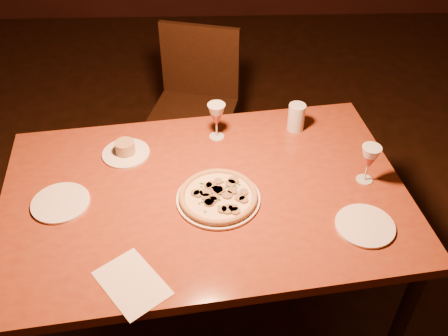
{
  "coord_description": "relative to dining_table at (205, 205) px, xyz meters",
  "views": [
    {
      "loc": [
        0.12,
        -1.34,
        2.15
      ],
      "look_at": [
        0.16,
        0.1,
        0.9
      ],
      "focal_mm": 40.0,
      "sensor_mm": 36.0,
      "label": 1
    }
  ],
  "objects": [
    {
      "name": "floor",
      "position": [
        -0.09,
        -0.05,
        -0.75
      ],
      "size": [
        7.0,
        7.0,
        0.0
      ],
      "primitive_type": "plane",
      "color": "#331A11",
      "rests_on": "ground"
    },
    {
      "name": "dining_table",
      "position": [
        0.0,
        0.0,
        0.0
      ],
      "size": [
        1.66,
        1.18,
        0.83
      ],
      "rotation": [
        0.0,
        0.0,
        0.13
      ],
      "color": "brown",
      "rests_on": "floor"
    },
    {
      "name": "chair_far",
      "position": [
        -0.06,
        1.05,
        -0.22
      ],
      "size": [
        0.56,
        0.56,
        0.95
      ],
      "rotation": [
        0.0,
        0.0,
        -0.26
      ],
      "color": "black",
      "rests_on": "floor"
    },
    {
      "name": "pizza_plate",
      "position": [
        0.05,
        -0.05,
        0.09
      ],
      "size": [
        0.32,
        0.32,
        0.03
      ],
      "color": "white",
      "rests_on": "dining_table"
    },
    {
      "name": "ramekin_saucer",
      "position": [
        -0.33,
        0.24,
        0.09
      ],
      "size": [
        0.2,
        0.2,
        0.06
      ],
      "color": "white",
      "rests_on": "dining_table"
    },
    {
      "name": "wine_glass_far",
      "position": [
        0.05,
        0.34,
        0.16
      ],
      "size": [
        0.08,
        0.08,
        0.17
      ],
      "primitive_type": null,
      "color": "#B44B4B",
      "rests_on": "dining_table"
    },
    {
      "name": "wine_glass_right",
      "position": [
        0.63,
        0.05,
        0.16
      ],
      "size": [
        0.07,
        0.07,
        0.16
      ],
      "primitive_type": null,
      "color": "#B44B4B",
      "rests_on": "dining_table"
    },
    {
      "name": "water_tumbler",
      "position": [
        0.4,
        0.39,
        0.13
      ],
      "size": [
        0.07,
        0.07,
        0.12
      ],
      "primitive_type": "cylinder",
      "color": "silver",
      "rests_on": "dining_table"
    },
    {
      "name": "side_plate_left",
      "position": [
        -0.54,
        -0.05,
        0.08
      ],
      "size": [
        0.22,
        0.22,
        0.01
      ],
      "primitive_type": "cylinder",
      "color": "white",
      "rests_on": "dining_table"
    },
    {
      "name": "side_plate_near",
      "position": [
        0.57,
        -0.2,
        0.08
      ],
      "size": [
        0.21,
        0.21,
        0.01
      ],
      "primitive_type": "cylinder",
      "color": "white",
      "rests_on": "dining_table"
    },
    {
      "name": "menu_card",
      "position": [
        -0.23,
        -0.42,
        0.07
      ],
      "size": [
        0.28,
        0.29,
        0.0
      ],
      "primitive_type": "cube",
      "rotation": [
        0.0,
        0.0,
        0.66
      ],
      "color": "white",
      "rests_on": "dining_table"
    }
  ]
}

